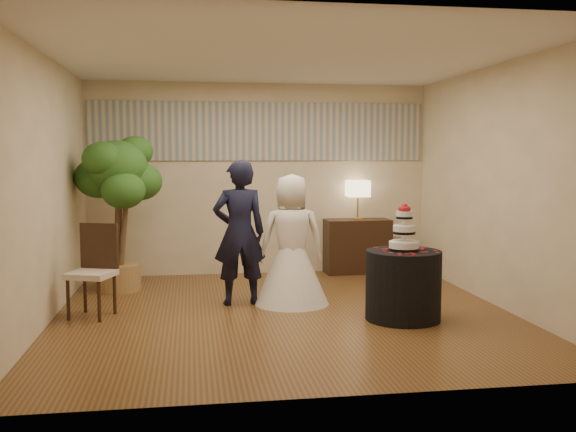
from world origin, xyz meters
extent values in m
cube|color=brown|center=(0.00, 0.00, 0.00)|extent=(5.00, 5.00, 0.00)
cube|color=white|center=(0.00, 0.00, 2.80)|extent=(5.00, 5.00, 0.00)
cube|color=beige|center=(0.00, 2.50, 1.40)|extent=(5.00, 0.06, 2.80)
cube|color=beige|center=(0.00, -2.50, 1.40)|extent=(5.00, 0.06, 2.80)
cube|color=beige|center=(-2.50, 0.00, 1.40)|extent=(0.06, 5.00, 2.80)
cube|color=beige|center=(2.50, 0.00, 1.40)|extent=(0.06, 5.00, 2.80)
cube|color=#A3A297|center=(0.00, 2.48, 2.10)|extent=(4.90, 0.02, 0.85)
imported|color=black|center=(-0.46, 0.52, 0.85)|extent=(0.65, 0.45, 1.70)
imported|color=white|center=(0.15, 0.46, 0.77)|extent=(0.91, 0.91, 1.54)
cylinder|color=black|center=(1.22, -0.44, 0.37)|extent=(0.87, 0.87, 0.74)
cube|color=black|center=(1.43, 2.29, 0.40)|extent=(0.97, 0.45, 0.80)
camera|label=1|loc=(-1.01, -6.92, 1.76)|focal=40.00mm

